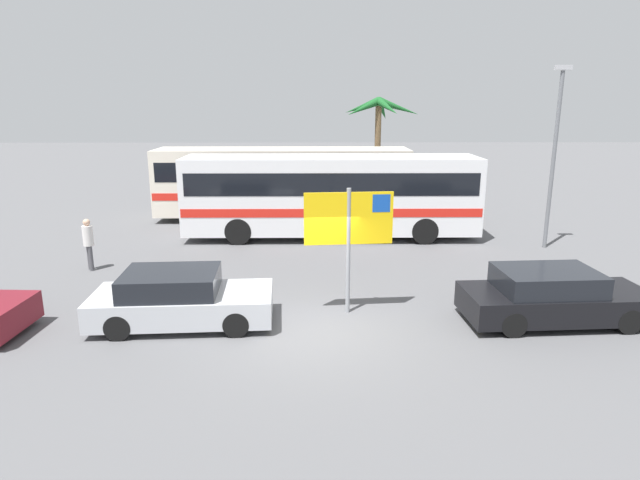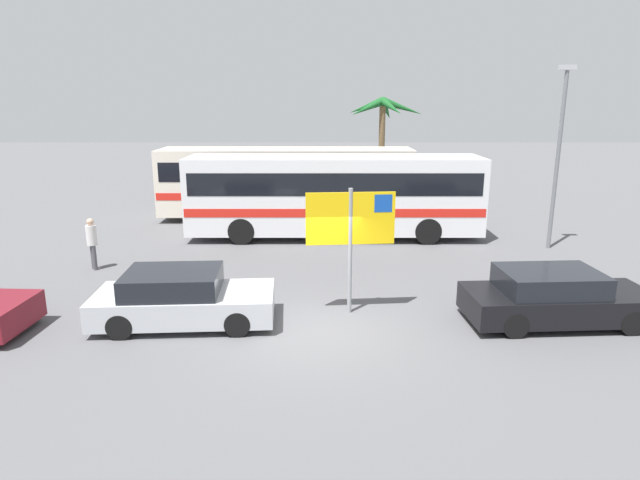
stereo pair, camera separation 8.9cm
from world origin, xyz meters
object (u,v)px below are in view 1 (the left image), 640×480
Objects in this scene: ferry_sign at (350,223)px; car_silver at (180,299)px; pedestrian_near_sign at (88,240)px; bus_front_coach at (331,192)px; car_black at (553,297)px; bus_rear_coach at (283,180)px.

ferry_sign reaches higher than car_silver.
pedestrian_near_sign is (-3.91, 4.37, 0.34)m from car_silver.
pedestrian_near_sign is at bearing -151.16° from bus_front_coach.
car_black is 2.72× the size of pedestrian_near_sign.
car_silver is at bearing -114.13° from bus_front_coach.
ferry_sign is 1.92× the size of pedestrian_near_sign.
bus_front_coach and bus_rear_coach have the same top height.
ferry_sign reaches higher than pedestrian_near_sign.
car_silver is 0.96× the size of car_black.
pedestrian_near_sign is at bearing 150.56° from ferry_sign.
car_silver is 5.87m from pedestrian_near_sign.
bus_front_coach is 10.09m from car_black.
bus_front_coach is 7.96m from ferry_sign.
bus_rear_coach is 2.60× the size of car_silver.
ferry_sign is at bearing 168.89° from car_black.
car_silver is (-4.12, -0.72, -1.69)m from ferry_sign.
bus_front_coach reaches higher than car_black.
bus_rear_coach is at bearing 78.23° from car_silver.
bus_rear_coach is at bearing 117.36° from car_black.
car_black is (5.14, -8.61, -1.15)m from bus_front_coach.
car_black is at bearing -54.73° from pedestrian_near_sign.
ferry_sign is 0.73× the size of car_silver.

